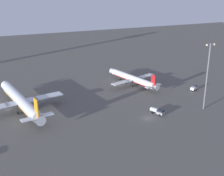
{
  "coord_description": "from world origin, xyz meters",
  "views": [
    {
      "loc": [
        -53.83,
        -100.35,
        55.13
      ],
      "look_at": [
        -4.71,
        28.49,
        4.0
      ],
      "focal_mm": 49.3,
      "sensor_mm": 36.0,
      "label": 1
    }
  ],
  "objects_px": {
    "fuel_truck": "(158,111)",
    "apron_light_east": "(207,73)",
    "airplane_near_gate": "(133,79)",
    "airplane_far_stand": "(21,101)",
    "cargo_loader": "(194,88)"
  },
  "relations": [
    {
      "from": "fuel_truck",
      "to": "apron_light_east",
      "type": "xyz_separation_m",
      "value": [
        21.5,
        -2.22,
        14.98
      ]
    },
    {
      "from": "airplane_near_gate",
      "to": "apron_light_east",
      "type": "height_order",
      "value": "apron_light_east"
    },
    {
      "from": "apron_light_east",
      "to": "airplane_far_stand",
      "type": "bearing_deg",
      "value": 160.88
    },
    {
      "from": "airplane_near_gate",
      "to": "cargo_loader",
      "type": "xyz_separation_m",
      "value": [
        25.79,
        -17.91,
        -2.29
      ]
    },
    {
      "from": "cargo_loader",
      "to": "fuel_truck",
      "type": "bearing_deg",
      "value": -86.5
    },
    {
      "from": "airplane_near_gate",
      "to": "apron_light_east",
      "type": "xyz_separation_m",
      "value": [
        16.2,
        -38.75,
        12.87
      ]
    },
    {
      "from": "airplane_far_stand",
      "to": "fuel_truck",
      "type": "bearing_deg",
      "value": -36.58
    },
    {
      "from": "airplane_far_stand",
      "to": "fuel_truck",
      "type": "height_order",
      "value": "airplane_far_stand"
    },
    {
      "from": "airplane_far_stand",
      "to": "fuel_truck",
      "type": "distance_m",
      "value": 58.02
    },
    {
      "from": "airplane_far_stand",
      "to": "cargo_loader",
      "type": "xyz_separation_m",
      "value": [
        84.0,
        -4.96,
        -3.4
      ]
    },
    {
      "from": "airplane_far_stand",
      "to": "fuel_truck",
      "type": "relative_size",
      "value": 7.17
    },
    {
      "from": "fuel_truck",
      "to": "cargo_loader",
      "type": "height_order",
      "value": "fuel_truck"
    },
    {
      "from": "apron_light_east",
      "to": "fuel_truck",
      "type": "bearing_deg",
      "value": 174.11
    },
    {
      "from": "cargo_loader",
      "to": "apron_light_east",
      "type": "distance_m",
      "value": 27.49
    },
    {
      "from": "airplane_near_gate",
      "to": "airplane_far_stand",
      "type": "bearing_deg",
      "value": 174.73
    }
  ]
}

